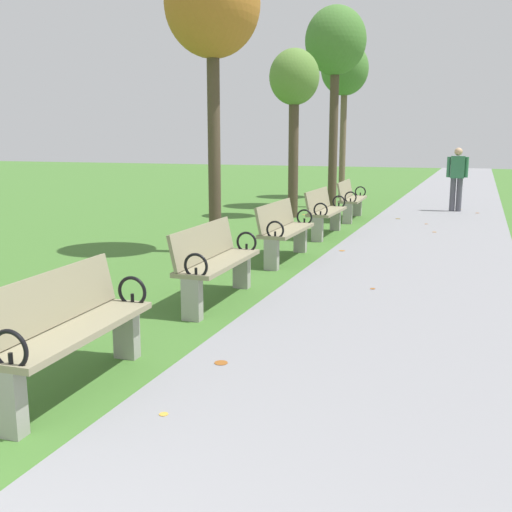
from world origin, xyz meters
TOP-DOWN VIEW (x-y plane):
  - paved_walkway at (1.47, 18.00)m, footprint 2.93×44.00m
  - park_bench_2 at (-0.50, 2.80)m, footprint 0.54×1.62m
  - park_bench_3 at (-0.50, 5.46)m, footprint 0.50×1.61m
  - park_bench_4 at (-0.50, 8.08)m, footprint 0.47×1.60m
  - park_bench_5 at (-0.50, 10.69)m, footprint 0.47×1.60m
  - park_bench_6 at (-0.50, 13.23)m, footprint 0.54×1.62m
  - tree_2 at (-1.76, 8.28)m, footprint 1.49×1.49m
  - tree_3 at (-1.90, 13.18)m, footprint 1.17×1.17m
  - tree_4 at (-1.49, 15.55)m, footprint 1.61×1.61m
  - tree_5 at (-1.84, 18.37)m, footprint 1.46×1.46m
  - pedestrian_walking at (1.74, 15.65)m, footprint 0.53×0.24m
  - scattered_leaves at (-0.09, 7.95)m, footprint 4.63×17.32m

SIDE VIEW (x-z plane):
  - paved_walkway at x=1.47m, z-range 0.00..0.02m
  - scattered_leaves at x=-0.09m, z-range 0.00..0.03m
  - park_bench_2 at x=-0.50m, z-range 0.04..0.93m
  - park_bench_3 at x=-0.50m, z-range 0.04..0.93m
  - park_bench_4 at x=-0.50m, z-range 0.04..0.93m
  - park_bench_5 at x=-0.50m, z-range 0.04..0.93m
  - park_bench_6 at x=-0.50m, z-range 0.04..0.93m
  - pedestrian_walking at x=1.74m, z-range 0.12..1.74m
  - tree_3 at x=-1.90m, z-range 1.16..5.07m
  - tree_2 at x=-1.76m, z-range 1.47..6.21m
  - tree_5 at x=-1.84m, z-range 1.50..6.29m
  - tree_4 at x=-1.49m, z-range 1.64..6.92m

